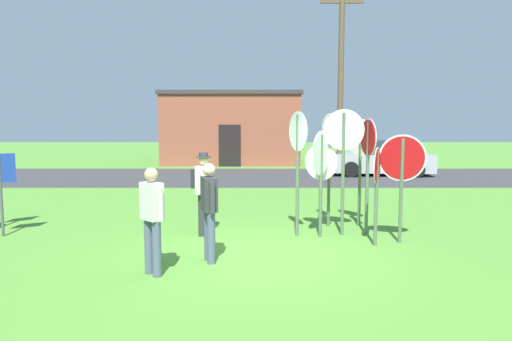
{
  "coord_description": "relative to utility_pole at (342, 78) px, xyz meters",
  "views": [
    {
      "loc": [
        0.09,
        -8.37,
        2.45
      ],
      "look_at": [
        0.06,
        2.18,
        1.3
      ],
      "focal_mm": 34.06,
      "sensor_mm": 36.0,
      "label": 1
    }
  ],
  "objects": [
    {
      "name": "person_near_signs",
      "position": [
        -5.17,
        -13.32,
        -3.14
      ],
      "size": [
        0.43,
        0.43,
        1.69
      ],
      "color": "#4C5670",
      "rests_on": "ground"
    },
    {
      "name": "person_in_teal",
      "position": [
        -4.67,
        -10.7,
        -3.08
      ],
      "size": [
        0.44,
        0.53,
        1.74
      ],
      "color": "#2D2D33",
      "rests_on": "ground"
    },
    {
      "name": "stop_sign_leaning_right",
      "position": [
        -1.22,
        -9.81,
        -2.41
      ],
      "size": [
        0.54,
        0.64,
        2.42
      ],
      "color": "#51664C",
      "rests_on": "ground"
    },
    {
      "name": "parked_car_on_street",
      "position": [
        1.82,
        0.04,
        -3.4
      ],
      "size": [
        4.41,
        2.23,
        1.51
      ],
      "color": "#A5A8AD",
      "rests_on": "ground"
    },
    {
      "name": "stop_sign_leaning_left",
      "position": [
        -2.24,
        -10.88,
        -2.58
      ],
      "size": [
        0.45,
        0.8,
        2.19
      ],
      "color": "#51664C",
      "rests_on": "ground"
    },
    {
      "name": "stop_sign_tallest",
      "position": [
        -1.24,
        -10.64,
        -2.41
      ],
      "size": [
        0.16,
        0.78,
        2.44
      ],
      "color": "#51664C",
      "rests_on": "ground"
    },
    {
      "name": "stop_sign_low_front",
      "position": [
        -2.71,
        -10.77,
        -2.31
      ],
      "size": [
        0.31,
        0.76,
        2.58
      ],
      "color": "#51664C",
      "rests_on": "ground"
    },
    {
      "name": "stop_sign_center_cluster",
      "position": [
        -1.93,
        -9.88,
        -2.37
      ],
      "size": [
        0.27,
        0.63,
        2.55
      ],
      "color": "#51664C",
      "rests_on": "ground"
    },
    {
      "name": "info_panel_leftmost",
      "position": [
        -8.82,
        -10.82,
        -2.9
      ],
      "size": [
        0.54,
        0.3,
        1.72
      ],
      "color": "#4C4C51",
      "rests_on": "ground"
    },
    {
      "name": "person_holding_notes",
      "position": [
        -4.36,
        -12.61,
        -3.14
      ],
      "size": [
        0.32,
        0.54,
        1.69
      ],
      "color": "#4C5670",
      "rests_on": "ground"
    },
    {
      "name": "stop_sign_far_back",
      "position": [
        -0.74,
        -11.35,
        -2.62
      ],
      "size": [
        0.9,
        0.2,
        2.13
      ],
      "color": "#51664C",
      "rests_on": "ground"
    },
    {
      "name": "building_background",
      "position": [
        -4.88,
        5.53,
        -2.17
      ],
      "size": [
        7.32,
        4.16,
        3.82
      ],
      "color": "brown",
      "rests_on": "ground"
    },
    {
      "name": "stop_sign_rear_right",
      "position": [
        -1.27,
        -11.56,
        -2.81
      ],
      "size": [
        0.28,
        0.64,
        1.89
      ],
      "color": "#51664C",
      "rests_on": "ground"
    },
    {
      "name": "ground_plane",
      "position": [
        -3.66,
        -12.32,
        -4.09
      ],
      "size": [
        80.0,
        80.0,
        0.0
      ],
      "primitive_type": "plane",
      "color": "#518E33"
    },
    {
      "name": "street_asphalt",
      "position": [
        -3.66,
        -0.66,
        -4.08
      ],
      "size": [
        60.0,
        6.4,
        0.01
      ],
      "primitive_type": "cube",
      "color": "#38383A",
      "rests_on": "ground"
    },
    {
      "name": "stop_sign_nearest",
      "position": [
        -2.18,
        -10.39,
        -2.79
      ],
      "size": [
        0.63,
        0.49,
        1.91
      ],
      "color": "#51664C",
      "rests_on": "ground"
    },
    {
      "name": "stop_sign_rear_left",
      "position": [
        -1.76,
        -10.7,
        -2.27
      ],
      "size": [
        0.79,
        0.33,
        2.62
      ],
      "color": "#51664C",
      "rests_on": "ground"
    },
    {
      "name": "utility_pole",
      "position": [
        0.0,
        0.0,
        0.0
      ],
      "size": [
        1.8,
        0.24,
        7.81
      ],
      "color": "brown",
      "rests_on": "ground"
    }
  ]
}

